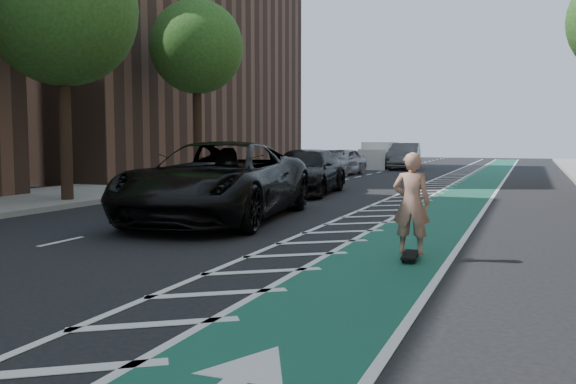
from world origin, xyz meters
The scene contains 18 objects.
ground centered at (0.00, 0.00, 0.00)m, with size 120.00×120.00×0.00m, color black.
bike_lane centered at (3.00, 10.00, 0.01)m, with size 2.00×90.00×0.01m, color #18573C.
buffer_strip centered at (1.50, 10.00, 0.01)m, with size 1.40×90.00×0.01m, color silver.
sidewalk_left centered at (-9.50, 10.00, 0.07)m, with size 5.00×90.00×0.15m, color gray.
curb_left centered at (-7.05, 10.00, 0.08)m, with size 0.12×90.00×0.16m, color gray.
building_left_far centered at (-17.50, 24.00, 9.00)m, with size 14.00×22.00×18.00m, color brown.
tree_l_c centered at (-7.90, 8.00, 5.77)m, with size 4.20×4.20×7.90m.
tree_l_d centered at (-7.90, 16.00, 5.77)m, with size 4.20×4.20×7.90m.
skateboard centered at (3.40, 3.10, 0.09)m, with size 0.31×0.85×0.11m.
skateboarder centered at (3.40, 3.10, 0.94)m, with size 0.61×0.40×1.66m, color tan.
suv_near centered at (-1.89, 6.36, 0.96)m, with size 3.19×6.92×1.92m, color black.
suv_far centered at (-2.40, 13.83, 0.80)m, with size 2.24×5.50×1.60m, color black.
car_silver centered at (-4.53, 25.33, 0.75)m, with size 1.77×4.40×1.50m, color #99989D.
car_grey centered at (-2.57, 33.16, 0.86)m, with size 1.82×5.21×1.72m, color #5B5B61.
box_truck centered at (-4.31, 33.17, 0.81)m, with size 2.04×4.30×1.77m.
barrel_a centered at (-2.20, 5.15, 0.41)m, with size 0.64×0.64×0.88m.
barrel_b centered at (-2.40, 12.42, 0.46)m, with size 0.71×0.71×0.97m.
barrel_c centered at (-4.00, 16.45, 0.41)m, with size 0.63×0.63×0.86m.
Camera 1 is at (5.19, -6.77, 1.99)m, focal length 38.00 mm.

